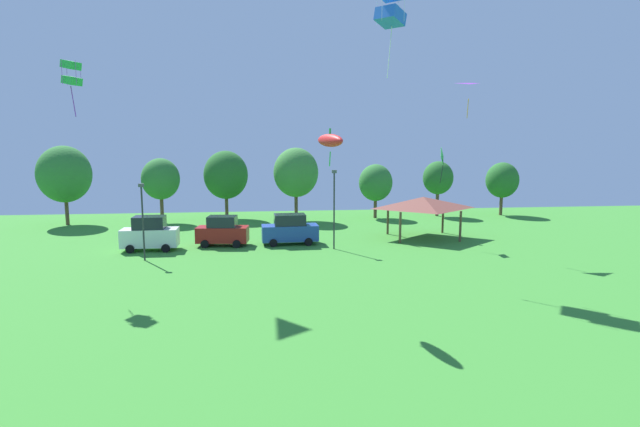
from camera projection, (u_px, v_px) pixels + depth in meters
kite_flying_2 at (330, 140)px, 23.60m from camera, size 1.28×2.87×1.79m
kite_flying_5 at (470, 93)px, 37.16m from camera, size 1.59×1.23×2.08m
kite_flying_6 at (390, 3)px, 31.93m from camera, size 2.24×2.24×6.11m
kite_flying_9 at (442, 158)px, 40.03m from camera, size 0.71×1.28×2.89m
kite_flying_11 at (71, 73)px, 29.18m from camera, size 1.17×1.14×3.28m
parked_car_leftmost at (150, 234)px, 38.30m from camera, size 4.22×1.98×2.66m
parked_car_second_from_left at (223, 231)px, 40.04m from camera, size 4.23×2.30×2.42m
parked_car_third_from_left at (290, 230)px, 40.66m from camera, size 4.62×2.15×2.48m
park_pavilion at (423, 203)px, 43.18m from camera, size 6.69×5.35×3.60m
light_post_0 at (334, 205)px, 38.52m from camera, size 0.36×0.20×6.16m
light_post_1 at (143, 217)px, 34.76m from camera, size 0.36×0.20×5.44m
treeline_tree_0 at (64, 174)px, 49.85m from camera, size 5.17×5.17×7.97m
treeline_tree_1 at (161, 179)px, 51.22m from camera, size 3.86×3.86×6.68m
treeline_tree_2 at (226, 175)px, 53.85m from camera, size 4.73×4.73×7.40m
treeline_tree_3 at (296, 173)px, 52.56m from camera, size 4.73×4.73×7.73m
treeline_tree_4 at (376, 183)px, 54.62m from camera, size 3.67×3.67×5.93m
treeline_tree_5 at (438, 178)px, 56.04m from camera, size 3.38×3.38×6.19m
treeline_tree_6 at (502, 180)px, 56.80m from camera, size 3.66×3.66×6.04m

